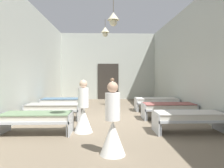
% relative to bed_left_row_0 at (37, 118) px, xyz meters
% --- Properties ---
extents(ground_plane, '(6.91, 14.30, 0.10)m').
position_rel_bed_left_row_0_xyz_m(ground_plane, '(2.10, 1.90, -0.49)').
color(ground_plane, '#7A6B56').
extents(room_shell, '(6.71, 13.90, 4.45)m').
position_rel_bed_left_row_0_xyz_m(room_shell, '(2.10, 3.29, 1.79)').
color(room_shell, '#B2B7AD').
rests_on(room_shell, ground).
extents(bed_left_row_0, '(1.90, 0.84, 0.57)m').
position_rel_bed_left_row_0_xyz_m(bed_left_row_0, '(0.00, 0.00, 0.00)').
color(bed_left_row_0, '#B7BCC1').
rests_on(bed_left_row_0, ground).
extents(bed_right_row_0, '(1.90, 0.84, 0.57)m').
position_rel_bed_left_row_0_xyz_m(bed_right_row_0, '(4.21, 0.00, 0.00)').
color(bed_right_row_0, '#B7BCC1').
rests_on(bed_right_row_0, ground).
extents(bed_left_row_1, '(1.90, 0.84, 0.57)m').
position_rel_bed_left_row_0_xyz_m(bed_left_row_1, '(0.00, 1.90, 0.00)').
color(bed_left_row_1, '#B7BCC1').
rests_on(bed_left_row_1, ground).
extents(bed_right_row_1, '(1.90, 0.84, 0.57)m').
position_rel_bed_left_row_0_xyz_m(bed_right_row_1, '(4.21, 1.90, 0.00)').
color(bed_right_row_1, '#B7BCC1').
rests_on(bed_right_row_1, ground).
extents(bed_left_row_2, '(1.90, 0.84, 0.57)m').
position_rel_bed_left_row_0_xyz_m(bed_left_row_2, '(0.00, 3.80, 0.00)').
color(bed_left_row_2, '#B7BCC1').
rests_on(bed_left_row_2, ground).
extents(bed_right_row_2, '(1.90, 0.84, 0.57)m').
position_rel_bed_left_row_0_xyz_m(bed_right_row_2, '(4.21, 3.80, 0.00)').
color(bed_right_row_2, '#B7BCC1').
rests_on(bed_right_row_2, ground).
extents(nurse_near_aisle, '(0.52, 0.52, 1.49)m').
position_rel_bed_left_row_0_xyz_m(nurse_near_aisle, '(1.26, 0.10, 0.09)').
color(nurse_near_aisle, white).
rests_on(nurse_near_aisle, ground).
extents(nurse_mid_aisle, '(0.52, 0.52, 1.49)m').
position_rel_bed_left_row_0_xyz_m(nurse_mid_aisle, '(2.27, 5.61, 0.09)').
color(nurse_mid_aisle, white).
rests_on(nurse_mid_aisle, ground).
extents(nurse_far_aisle, '(0.52, 0.52, 1.49)m').
position_rel_bed_left_row_0_xyz_m(nurse_far_aisle, '(2.02, -1.66, 0.09)').
color(nurse_far_aisle, white).
rests_on(nurse_far_aisle, ground).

